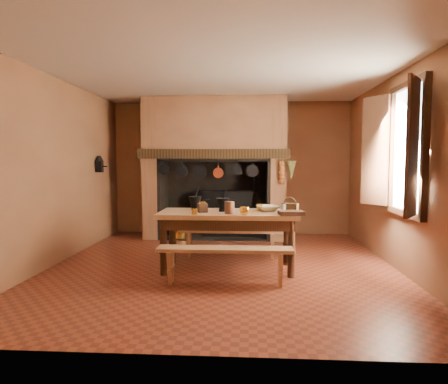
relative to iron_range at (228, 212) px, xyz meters
name	(u,v)px	position (x,y,z in m)	size (l,w,h in m)	color
floor	(222,266)	(0.04, -2.45, -0.48)	(5.50, 5.50, 0.00)	maroon
ceiling	(222,73)	(0.04, -2.45, 2.32)	(5.50, 5.50, 0.00)	silver
back_wall	(231,168)	(0.04, 0.30, 0.92)	(5.00, 0.02, 2.80)	#8F5B39
wall_left	(55,171)	(-2.46, -2.45, 0.92)	(0.02, 5.50, 2.80)	#8F5B39
wall_right	(399,171)	(2.54, -2.45, 0.92)	(0.02, 5.50, 2.80)	#8F5B39
wall_front	(199,179)	(0.04, -5.20, 0.92)	(5.00, 0.02, 2.80)	#8F5B39
chimney_breast	(215,148)	(-0.26, -0.14, 1.33)	(2.95, 0.96, 2.80)	#8F5B39
iron_range	(228,212)	(0.00, 0.00, 0.00)	(1.12, 0.55, 1.60)	black
hearth_pans	(179,232)	(-1.01, -0.23, -0.39)	(0.51, 0.62, 0.20)	gold
hanging_pans	(211,171)	(-0.30, -0.64, 0.88)	(1.92, 0.29, 0.27)	black
onion_string	(282,173)	(1.04, -0.66, 0.85)	(0.12, 0.10, 0.46)	#AC621F
herb_bunch	(291,170)	(1.22, -0.66, 0.90)	(0.20, 0.20, 0.35)	#616A32
window	(399,149)	(2.39, -2.85, 1.22)	(0.39, 1.75, 1.76)	white
wall_coffee_mill	(99,163)	(-2.38, -0.90, 1.03)	(0.23, 0.16, 0.31)	black
work_table	(228,221)	(0.14, -2.66, 0.22)	(1.93, 0.86, 0.84)	tan
bench_front	(225,257)	(0.14, -3.36, -0.13)	(1.68, 0.29, 0.47)	tan
bench_back	(230,237)	(0.14, -1.96, -0.14)	(1.65, 0.29, 0.46)	tan
mortar_large	(195,202)	(-0.36, -2.46, 0.46)	(0.20, 0.20, 0.33)	black
mortar_small	(223,204)	(0.06, -2.64, 0.46)	(0.19, 0.19, 0.32)	black
coffee_grinder	(203,207)	(-0.22, -2.75, 0.42)	(0.18, 0.16, 0.19)	#351D11
brass_mug_a	(194,211)	(-0.29, -3.00, 0.39)	(0.08, 0.08, 0.09)	gold
brass_mug_b	(259,207)	(0.58, -2.49, 0.40)	(0.09, 0.09, 0.10)	gold
mixing_bowl	(268,208)	(0.70, -2.56, 0.39)	(0.33, 0.33, 0.08)	beige
stoneware_crock	(229,208)	(0.17, -2.90, 0.43)	(0.13, 0.13, 0.17)	brown
glass_jar	(283,209)	(0.89, -2.78, 0.41)	(0.07, 0.07, 0.12)	beige
wicker_basket	(290,207)	(1.00, -2.66, 0.42)	(0.26, 0.22, 0.21)	#462915
wooden_tray	(291,213)	(0.99, -2.97, 0.38)	(0.32, 0.23, 0.05)	#351D11
brass_cup	(245,211)	(0.37, -3.00, 0.40)	(0.13, 0.13, 0.11)	gold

